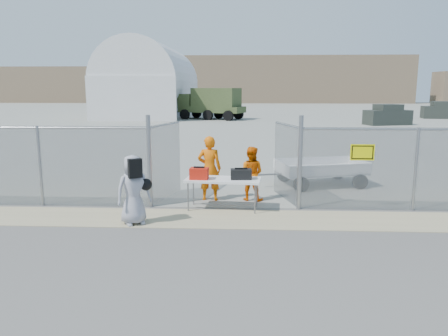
# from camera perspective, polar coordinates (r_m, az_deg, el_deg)

# --- Properties ---
(ground) EXTENTS (160.00, 160.00, 0.00)m
(ground) POSITION_cam_1_polar(r_m,az_deg,el_deg) (9.94, -0.56, -8.39)
(ground) COLOR #4A4747
(tarmac_inside) EXTENTS (160.00, 80.00, 0.01)m
(tarmac_inside) POSITION_cam_1_polar(r_m,az_deg,el_deg) (51.48, 2.17, 7.03)
(tarmac_inside) COLOR gray
(tarmac_inside) RESTS_ON ground
(dirt_strip) EXTENTS (44.00, 1.60, 0.01)m
(dirt_strip) POSITION_cam_1_polar(r_m,az_deg,el_deg) (10.88, -0.26, -6.64)
(dirt_strip) COLOR tan
(dirt_strip) RESTS_ON ground
(distant_hills) EXTENTS (140.00, 6.00, 9.00)m
(distant_hills) POSITION_cam_1_polar(r_m,az_deg,el_deg) (87.50, 5.80, 11.41)
(distant_hills) COLOR #7F684F
(distant_hills) RESTS_ON ground
(chain_link_fence) EXTENTS (40.00, 0.20, 2.20)m
(chain_link_fence) POSITION_cam_1_polar(r_m,az_deg,el_deg) (11.59, 0.00, 0.00)
(chain_link_fence) COLOR gray
(chain_link_fence) RESTS_ON ground
(quonset_hangar) EXTENTS (9.00, 18.00, 8.00)m
(quonset_hangar) POSITION_cam_1_polar(r_m,az_deg,el_deg) (50.50, -9.48, 11.36)
(quonset_hangar) COLOR silver
(quonset_hangar) RESTS_ON ground
(folding_table) EXTENTS (2.04, 1.00, 0.84)m
(folding_table) POSITION_cam_1_polar(r_m,az_deg,el_deg) (11.61, -0.13, -3.43)
(folding_table) COLOR white
(folding_table) RESTS_ON ground
(orange_bag) EXTENTS (0.49, 0.35, 0.30)m
(orange_bag) POSITION_cam_1_polar(r_m,az_deg,el_deg) (11.46, -3.27, -0.72)
(orange_bag) COLOR red
(orange_bag) RESTS_ON folding_table
(black_duffel) EXTENTS (0.56, 0.35, 0.26)m
(black_duffel) POSITION_cam_1_polar(r_m,az_deg,el_deg) (11.46, 2.25, -0.81)
(black_duffel) COLOR black
(black_duffel) RESTS_ON folding_table
(security_worker_left) EXTENTS (0.70, 0.48, 1.86)m
(security_worker_left) POSITION_cam_1_polar(r_m,az_deg,el_deg) (12.43, -1.92, -0.07)
(security_worker_left) COLOR #E96406
(security_worker_left) RESTS_ON ground
(security_worker_right) EXTENTS (0.88, 0.76, 1.56)m
(security_worker_right) POSITION_cam_1_polar(r_m,az_deg,el_deg) (12.49, 3.51, -0.74)
(security_worker_right) COLOR #E96406
(security_worker_right) RESTS_ON ground
(visitor) EXTENTS (0.97, 0.88, 1.67)m
(visitor) POSITION_cam_1_polar(r_m,az_deg,el_deg) (10.50, -11.75, -2.83)
(visitor) COLOR #9A9BA7
(visitor) RESTS_ON ground
(utility_trailer) EXTENTS (3.98, 2.70, 0.88)m
(utility_trailer) POSITION_cam_1_polar(r_m,az_deg,el_deg) (14.77, 12.54, -0.55)
(utility_trailer) COLOR white
(utility_trailer) RESTS_ON ground
(military_truck) EXTENTS (6.85, 4.61, 3.06)m
(military_truck) POSITION_cam_1_polar(r_m,az_deg,el_deg) (43.61, -1.62, 8.39)
(military_truck) COLOR #415028
(military_truck) RESTS_ON ground
(parked_vehicle_near) EXTENTS (4.08, 2.69, 1.70)m
(parked_vehicle_near) POSITION_cam_1_polar(r_m,az_deg,el_deg) (39.69, 20.58, 6.51)
(parked_vehicle_near) COLOR #2C322C
(parked_vehicle_near) RESTS_ON ground
(parked_vehicle_mid) EXTENTS (3.95, 2.21, 1.69)m
(parked_vehicle_mid) POSITION_cam_1_polar(r_m,az_deg,el_deg) (49.76, 26.58, 6.77)
(parked_vehicle_mid) COLOR #2C322C
(parked_vehicle_mid) RESTS_ON ground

